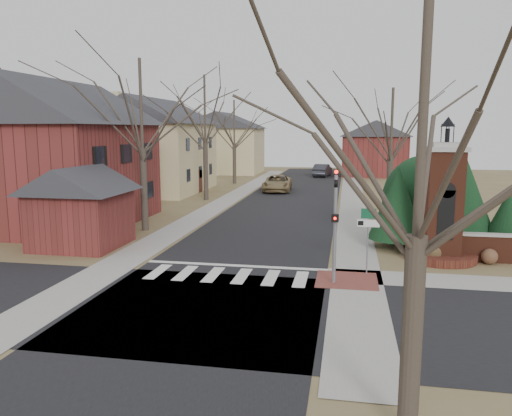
% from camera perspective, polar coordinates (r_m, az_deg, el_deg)
% --- Properties ---
extents(ground, '(120.00, 120.00, 0.00)m').
position_cam_1_polar(ground, '(19.85, -3.84, -8.37)').
color(ground, brown).
rests_on(ground, ground).
extents(main_street, '(8.00, 70.00, 0.01)m').
position_cam_1_polar(main_street, '(41.05, 3.72, 0.70)').
color(main_street, black).
rests_on(main_street, ground).
extents(cross_street, '(120.00, 8.00, 0.01)m').
position_cam_1_polar(cross_street, '(17.11, -6.35, -11.28)').
color(cross_street, black).
rests_on(cross_street, ground).
extents(crosswalk_zone, '(8.00, 2.20, 0.02)m').
position_cam_1_polar(crosswalk_zone, '(20.59, -3.29, -7.70)').
color(crosswalk_zone, silver).
rests_on(crosswalk_zone, ground).
extents(stop_bar, '(8.00, 0.35, 0.02)m').
position_cam_1_polar(stop_bar, '(21.99, -2.36, -6.60)').
color(stop_bar, silver).
rests_on(stop_bar, ground).
extents(sidewalk_right_main, '(2.00, 60.00, 0.02)m').
position_cam_1_polar(sidewalk_right_main, '(40.78, 10.99, 0.50)').
color(sidewalk_right_main, gray).
rests_on(sidewalk_right_main, ground).
extents(sidewalk_left, '(2.00, 60.00, 0.02)m').
position_cam_1_polar(sidewalk_left, '(41.97, -3.35, 0.89)').
color(sidewalk_left, gray).
rests_on(sidewalk_left, ground).
extents(curb_apron, '(2.40, 2.40, 0.02)m').
position_cam_1_polar(curb_apron, '(20.23, 10.32, -8.13)').
color(curb_apron, brown).
rests_on(curb_apron, ground).
extents(traffic_signal_pole, '(0.28, 0.41, 4.50)m').
position_cam_1_polar(traffic_signal_pole, '(19.22, 9.04, -1.10)').
color(traffic_signal_pole, slate).
rests_on(traffic_signal_pole, ground).
extents(sign_post, '(0.90, 0.07, 2.75)m').
position_cam_1_polar(sign_post, '(20.74, 12.67, -2.26)').
color(sign_post, slate).
rests_on(sign_post, ground).
extents(brick_gate_monument, '(3.20, 3.20, 6.47)m').
position_cam_1_polar(brick_gate_monument, '(24.03, 20.56, -0.57)').
color(brick_gate_monument, '#5E2B1B').
rests_on(brick_gate_monument, ground).
extents(house_brick_left, '(9.80, 11.80, 9.42)m').
position_cam_1_polar(house_brick_left, '(33.45, -21.71, 6.21)').
color(house_brick_left, maroon).
rests_on(house_brick_left, ground).
extents(house_stucco_left, '(9.80, 12.80, 9.28)m').
position_cam_1_polar(house_stucco_left, '(48.88, -11.56, 7.27)').
color(house_stucco_left, '#D1C38B').
rests_on(house_stucco_left, ground).
extents(garage_left, '(4.80, 4.80, 4.29)m').
position_cam_1_polar(garage_left, '(26.65, -19.46, 0.54)').
color(garage_left, maroon).
rests_on(garage_left, ground).
extents(house_distant_left, '(10.80, 8.80, 8.53)m').
position_cam_1_polar(house_distant_left, '(68.44, -3.76, 7.59)').
color(house_distant_left, '#D1C38B').
rests_on(house_distant_left, ground).
extents(house_distant_right, '(8.80, 8.80, 7.30)m').
position_cam_1_polar(house_distant_right, '(66.46, 13.33, 6.80)').
color(house_distant_right, maroon).
rests_on(house_distant_right, ground).
extents(evergreen_near, '(2.80, 2.80, 4.10)m').
position_cam_1_polar(evergreen_near, '(25.73, 15.86, 0.56)').
color(evergreen_near, '#473D33').
rests_on(evergreen_near, ground).
extents(evergreen_mid, '(3.40, 3.40, 4.70)m').
position_cam_1_polar(evergreen_mid, '(27.37, 22.55, 1.34)').
color(evergreen_mid, '#473D33').
rests_on(evergreen_mid, ground).
extents(evergreen_far, '(2.40, 2.40, 3.30)m').
position_cam_1_polar(evergreen_far, '(27.01, 27.04, -0.55)').
color(evergreen_far, '#473D33').
rests_on(evergreen_far, ground).
extents(evergreen_mass, '(4.80, 4.80, 4.80)m').
position_cam_1_polar(evergreen_mass, '(28.40, 19.03, 1.39)').
color(evergreen_mass, black).
rests_on(evergreen_mass, ground).
extents(bare_tree_0, '(8.05, 8.05, 11.15)m').
position_cam_1_polar(bare_tree_0, '(29.80, -13.04, 12.19)').
color(bare_tree_0, '#473D33').
rests_on(bare_tree_0, ground).
extents(bare_tree_1, '(8.40, 8.40, 11.64)m').
position_cam_1_polar(bare_tree_1, '(42.07, -5.89, 11.83)').
color(bare_tree_1, '#473D33').
rests_on(bare_tree_1, ground).
extents(bare_tree_2, '(7.35, 7.35, 10.19)m').
position_cam_1_polar(bare_tree_2, '(54.74, -2.52, 10.15)').
color(bare_tree_2, '#473D33').
rests_on(bare_tree_2, ground).
extents(bare_tree_3, '(7.00, 7.00, 9.70)m').
position_cam_1_polar(bare_tree_3, '(34.47, 15.29, 9.97)').
color(bare_tree_3, '#473D33').
rests_on(bare_tree_3, ground).
extents(bare_tree_4, '(6.65, 6.65, 9.21)m').
position_cam_1_polar(bare_tree_4, '(9.45, 18.62, 11.17)').
color(bare_tree_4, '#473D33').
rests_on(bare_tree_4, ground).
extents(pickup_truck, '(2.91, 5.75, 1.56)m').
position_cam_1_polar(pickup_truck, '(48.05, 2.46, 2.85)').
color(pickup_truck, olive).
rests_on(pickup_truck, ground).
extents(distant_car, '(2.37, 5.00, 1.58)m').
position_cam_1_polar(distant_car, '(63.73, 7.61, 4.31)').
color(distant_car, '#35373D').
rests_on(distant_car, ground).
extents(dry_shrub_left, '(0.94, 0.94, 0.94)m').
position_cam_1_polar(dry_shrub_left, '(23.91, 19.56, -4.70)').
color(dry_shrub_left, '#503D24').
rests_on(dry_shrub_left, ground).
extents(dry_shrub_right, '(0.70, 0.70, 0.70)m').
position_cam_1_polar(dry_shrub_right, '(24.44, 25.12, -5.04)').
color(dry_shrub_right, brown).
rests_on(dry_shrub_right, ground).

